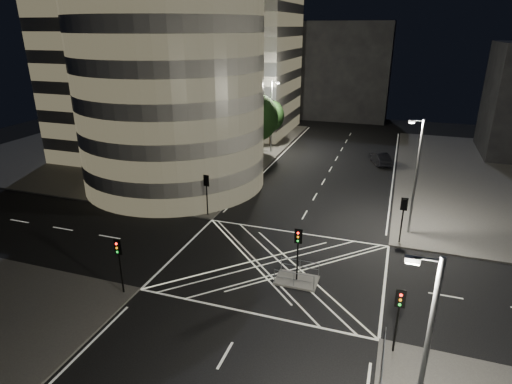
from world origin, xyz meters
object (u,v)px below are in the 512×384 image
(central_island, at_px, (297,280))
(traffic_signal_fl, at_px, (207,187))
(street_lamp_left_far, at_px, (272,114))
(street_lamp_right_near, at_px, (421,369))
(traffic_signal_island, at_px, (298,245))
(street_lamp_left_near, at_px, (221,146))
(traffic_signal_fr, at_px, (403,212))
(street_lamp_right_far, at_px, (416,174))
(traffic_signal_nl, at_px, (119,256))
(traffic_signal_nr, at_px, (399,309))
(sedan, at_px, (380,158))

(central_island, distance_m, traffic_signal_fl, 13.91)
(street_lamp_left_far, bearing_deg, street_lamp_right_near, -66.79)
(central_island, bearing_deg, street_lamp_right_near, -59.25)
(traffic_signal_island, relative_size, street_lamp_left_near, 0.40)
(traffic_signal_fr, relative_size, street_lamp_left_near, 0.40)
(traffic_signal_island, distance_m, street_lamp_right_far, 13.13)
(traffic_signal_fl, distance_m, street_lamp_left_far, 23.36)
(traffic_signal_nl, distance_m, traffic_signal_island, 12.03)
(traffic_signal_fr, xyz_separation_m, traffic_signal_nr, (0.00, -13.60, 0.00))
(street_lamp_left_near, xyz_separation_m, sedan, (15.23, 17.39, -4.76))
(street_lamp_right_far, bearing_deg, traffic_signal_fl, -173.12)
(traffic_signal_nl, relative_size, traffic_signal_fr, 1.00)
(traffic_signal_fl, distance_m, street_lamp_right_far, 18.55)
(street_lamp_left_far, bearing_deg, traffic_signal_fr, -51.83)
(traffic_signal_fl, relative_size, street_lamp_right_near, 0.40)
(street_lamp_left_near, relative_size, sedan, 2.11)
(traffic_signal_island, xyz_separation_m, street_lamp_left_far, (-11.44, 31.50, 2.63))
(street_lamp_left_near, bearing_deg, street_lamp_right_far, -9.03)
(traffic_signal_fl, distance_m, traffic_signal_nl, 13.60)
(traffic_signal_nl, relative_size, sedan, 0.85)
(traffic_signal_island, distance_m, street_lamp_right_near, 14.78)
(central_island, bearing_deg, traffic_signal_fr, 50.67)
(traffic_signal_nr, bearing_deg, traffic_signal_nl, 180.00)
(traffic_signal_nr, relative_size, street_lamp_left_near, 0.40)
(traffic_signal_island, bearing_deg, traffic_signal_nl, -153.86)
(traffic_signal_fl, relative_size, traffic_signal_fr, 1.00)
(traffic_signal_nl, xyz_separation_m, traffic_signal_nr, (17.60, 0.00, 0.00))
(traffic_signal_nl, xyz_separation_m, traffic_signal_fr, (17.60, 13.60, 0.00))
(traffic_signal_nr, xyz_separation_m, sedan, (-3.01, 36.19, -2.13))
(traffic_signal_fl, xyz_separation_m, street_lamp_left_far, (-0.64, 23.20, 2.63))
(traffic_signal_fl, xyz_separation_m, traffic_signal_island, (10.80, -8.30, 0.00))
(traffic_signal_fl, distance_m, street_lamp_left_near, 5.86)
(traffic_signal_fr, bearing_deg, central_island, -129.33)
(traffic_signal_fl, relative_size, traffic_signal_nr, 1.00)
(sedan, bearing_deg, central_island, 61.60)
(traffic_signal_nr, xyz_separation_m, traffic_signal_island, (-6.80, 5.30, 0.00))
(traffic_signal_island, relative_size, street_lamp_right_near, 0.40)
(traffic_signal_island, bearing_deg, street_lamp_right_far, 54.70)
(traffic_signal_fl, bearing_deg, central_island, -37.54)
(central_island, xyz_separation_m, traffic_signal_nl, (-10.80, -5.30, 2.84))
(traffic_signal_fl, distance_m, traffic_signal_fr, 17.60)
(traffic_signal_island, xyz_separation_m, street_lamp_left_near, (-11.44, 13.50, 2.63))
(traffic_signal_fr, height_order, street_lamp_left_near, street_lamp_left_near)
(traffic_signal_fr, xyz_separation_m, street_lamp_left_far, (-18.24, 23.20, 2.63))
(traffic_signal_fr, distance_m, street_lamp_left_far, 29.63)
(street_lamp_left_near, bearing_deg, traffic_signal_nl, -88.06)
(traffic_signal_nl, bearing_deg, street_lamp_right_far, 40.91)
(traffic_signal_fr, bearing_deg, traffic_signal_nl, -142.31)
(traffic_signal_nl, xyz_separation_m, street_lamp_left_near, (-0.64, 18.80, 2.63))
(central_island, relative_size, street_lamp_right_far, 0.30)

